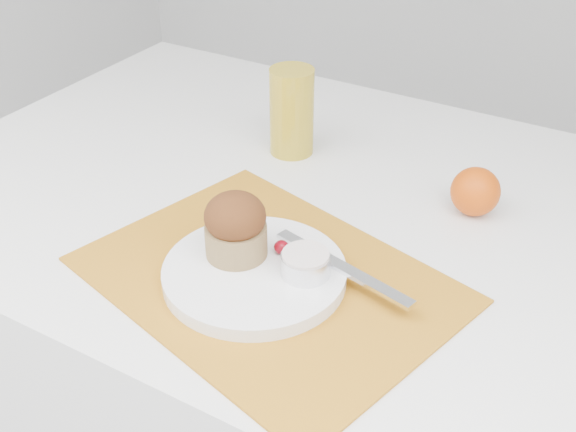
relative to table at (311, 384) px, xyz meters
The scene contains 11 objects.
table is the anchor object (origin of this frame).
placemat 0.43m from the table, 78.67° to the right, with size 0.43×0.32×0.00m, color #BC761A.
plate 0.44m from the table, 82.71° to the right, with size 0.22×0.22×0.02m, color white.
ramekin 0.46m from the table, 65.11° to the right, with size 0.06×0.06×0.03m, color silver.
cream 0.47m from the table, 65.11° to the right, with size 0.06×0.06×0.01m, color silver.
raspberry_near 0.44m from the table, 76.46° to the right, with size 0.02×0.02×0.02m, color #57020A.
raspberry_far 0.44m from the table, 69.61° to the right, with size 0.02×0.02×0.02m, color #610204.
butter_knife 0.44m from the table, 52.12° to the right, with size 0.20×0.02×0.01m, color silver.
orange 0.46m from the table, 21.53° to the left, with size 0.07×0.07×0.07m, color #D54D07.
juice_glass 0.47m from the table, 133.51° to the left, with size 0.07×0.07×0.14m, color gold.
muffin 0.48m from the table, 92.42° to the right, with size 0.10×0.10×0.08m.
Camera 1 is at (0.41, -0.73, 1.30)m, focal length 45.00 mm.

